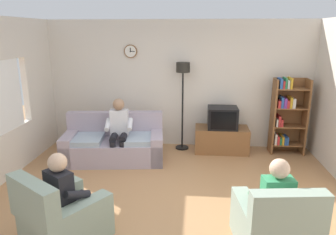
{
  "coord_description": "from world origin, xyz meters",
  "views": [
    {
      "loc": [
        0.36,
        -4.11,
        2.45
      ],
      "look_at": [
        -0.08,
        0.94,
        1.07
      ],
      "focal_mm": 33.78,
      "sensor_mm": 36.0,
      "label": 1
    }
  ],
  "objects_px": {
    "tv_stand": "(221,139)",
    "person_in_right_armchair": "(274,198)",
    "tv": "(222,118)",
    "bookshelf": "(286,114)",
    "couch": "(114,145)",
    "armchair_near_bookshelf": "(274,226)",
    "person_on_couch": "(119,128)",
    "floor_lamp": "(183,82)",
    "armchair_near_window": "(63,218)",
    "person_in_left_armchair": "(67,192)"
  },
  "relations": [
    {
      "from": "bookshelf",
      "to": "armchair_near_window",
      "type": "relative_size",
      "value": 1.34
    },
    {
      "from": "couch",
      "to": "tv",
      "type": "relative_size",
      "value": 3.32
    },
    {
      "from": "couch",
      "to": "bookshelf",
      "type": "bearing_deg",
      "value": 11.95
    },
    {
      "from": "armchair_near_bookshelf",
      "to": "tv_stand",
      "type": "bearing_deg",
      "value": 96.82
    },
    {
      "from": "tv_stand",
      "to": "armchair_near_bookshelf",
      "type": "distance_m",
      "value": 3.12
    },
    {
      "from": "couch",
      "to": "armchair_near_bookshelf",
      "type": "bearing_deg",
      "value": -44.29
    },
    {
      "from": "tv",
      "to": "bookshelf",
      "type": "height_order",
      "value": "bookshelf"
    },
    {
      "from": "armchair_near_bookshelf",
      "to": "person_in_right_armchair",
      "type": "distance_m",
      "value": 0.33
    },
    {
      "from": "tv_stand",
      "to": "person_in_left_armchair",
      "type": "relative_size",
      "value": 0.98
    },
    {
      "from": "couch",
      "to": "tv",
      "type": "xyz_separation_m",
      "value": [
        2.13,
        0.63,
        0.43
      ]
    },
    {
      "from": "floor_lamp",
      "to": "armchair_near_window",
      "type": "relative_size",
      "value": 1.57
    },
    {
      "from": "tv",
      "to": "person_on_couch",
      "type": "height_order",
      "value": "person_on_couch"
    },
    {
      "from": "bookshelf",
      "to": "person_in_right_armchair",
      "type": "relative_size",
      "value": 1.41
    },
    {
      "from": "person_in_right_armchair",
      "to": "floor_lamp",
      "type": "bearing_deg",
      "value": 110.95
    },
    {
      "from": "tv_stand",
      "to": "armchair_near_window",
      "type": "xyz_separation_m",
      "value": [
        -2.12,
        -3.15,
        0.03
      ]
    },
    {
      "from": "floor_lamp",
      "to": "person_in_left_armchair",
      "type": "distance_m",
      "value": 3.51
    },
    {
      "from": "floor_lamp",
      "to": "person_in_left_armchair",
      "type": "xyz_separation_m",
      "value": [
        -1.24,
        -3.17,
        -0.85
      ]
    },
    {
      "from": "tv_stand",
      "to": "armchair_near_bookshelf",
      "type": "xyz_separation_m",
      "value": [
        0.37,
        -3.1,
        0.03
      ]
    },
    {
      "from": "armchair_near_bookshelf",
      "to": "person_on_couch",
      "type": "xyz_separation_m",
      "value": [
        -2.36,
        2.33,
        0.41
      ]
    },
    {
      "from": "couch",
      "to": "tv",
      "type": "height_order",
      "value": "tv"
    },
    {
      "from": "floor_lamp",
      "to": "person_in_left_armchair",
      "type": "height_order",
      "value": "floor_lamp"
    },
    {
      "from": "tv_stand",
      "to": "tv",
      "type": "relative_size",
      "value": 1.83
    },
    {
      "from": "couch",
      "to": "armchair_near_bookshelf",
      "type": "xyz_separation_m",
      "value": [
        2.5,
        -2.44,
        -0.02
      ]
    },
    {
      "from": "couch",
      "to": "armchair_near_window",
      "type": "distance_m",
      "value": 2.49
    },
    {
      "from": "floor_lamp",
      "to": "armchair_near_window",
      "type": "xyz_separation_m",
      "value": [
        -1.29,
        -3.25,
        -1.16
      ]
    },
    {
      "from": "tv_stand",
      "to": "person_on_couch",
      "type": "distance_m",
      "value": 2.18
    },
    {
      "from": "person_in_right_armchair",
      "to": "person_on_couch",
      "type": "bearing_deg",
      "value": 136.36
    },
    {
      "from": "person_on_couch",
      "to": "person_in_left_armchair",
      "type": "distance_m",
      "value": 2.31
    },
    {
      "from": "armchair_near_window",
      "to": "person_on_couch",
      "type": "relative_size",
      "value": 0.95
    },
    {
      "from": "armchair_near_bookshelf",
      "to": "person_in_right_armchair",
      "type": "relative_size",
      "value": 0.86
    },
    {
      "from": "tv_stand",
      "to": "person_in_right_armchair",
      "type": "bearing_deg",
      "value": -83.18
    },
    {
      "from": "person_in_right_armchair",
      "to": "couch",
      "type": "bearing_deg",
      "value": 136.65
    },
    {
      "from": "bookshelf",
      "to": "armchair_near_bookshelf",
      "type": "relative_size",
      "value": 1.63
    },
    {
      "from": "tv",
      "to": "person_in_left_armchair",
      "type": "distance_m",
      "value": 3.69
    },
    {
      "from": "armchair_near_bookshelf",
      "to": "person_in_right_armchair",
      "type": "height_order",
      "value": "person_in_right_armchair"
    },
    {
      "from": "bookshelf",
      "to": "couch",
      "type": "bearing_deg",
      "value": -168.05
    },
    {
      "from": "tv",
      "to": "person_on_couch",
      "type": "distance_m",
      "value": 2.12
    },
    {
      "from": "floor_lamp",
      "to": "person_on_couch",
      "type": "distance_m",
      "value": 1.63
    },
    {
      "from": "armchair_near_window",
      "to": "tv_stand",
      "type": "bearing_deg",
      "value": 56.04
    },
    {
      "from": "armchair_near_window",
      "to": "person_on_couch",
      "type": "height_order",
      "value": "person_on_couch"
    },
    {
      "from": "person_in_right_armchair",
      "to": "bookshelf",
      "type": "bearing_deg",
      "value": 73.07
    },
    {
      "from": "tv",
      "to": "person_on_couch",
      "type": "relative_size",
      "value": 0.48
    },
    {
      "from": "armchair_near_window",
      "to": "person_in_left_armchair",
      "type": "xyz_separation_m",
      "value": [
        0.05,
        0.07,
        0.32
      ]
    },
    {
      "from": "couch",
      "to": "tv",
      "type": "distance_m",
      "value": 2.26
    },
    {
      "from": "floor_lamp",
      "to": "person_in_right_armchair",
      "type": "height_order",
      "value": "floor_lamp"
    },
    {
      "from": "bookshelf",
      "to": "armchair_near_window",
      "type": "height_order",
      "value": "bookshelf"
    },
    {
      "from": "tv_stand",
      "to": "person_on_couch",
      "type": "bearing_deg",
      "value": -158.97
    },
    {
      "from": "bookshelf",
      "to": "floor_lamp",
      "type": "distance_m",
      "value": 2.22
    },
    {
      "from": "armchair_near_bookshelf",
      "to": "person_on_couch",
      "type": "height_order",
      "value": "person_on_couch"
    },
    {
      "from": "tv",
      "to": "floor_lamp",
      "type": "distance_m",
      "value": 1.1
    }
  ]
}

